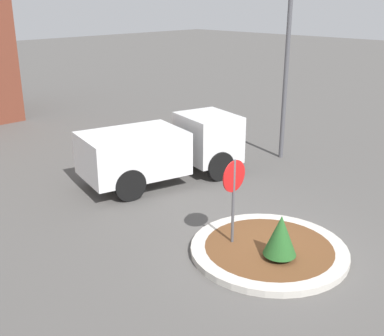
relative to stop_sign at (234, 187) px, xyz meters
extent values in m
plane|color=#514F4C|center=(0.41, -0.79, -1.56)|extent=(120.00, 120.00, 0.00)
cylinder|color=#BCB7AD|center=(0.41, -0.79, -1.48)|extent=(3.70, 3.70, 0.16)
cylinder|color=brown|center=(0.41, -0.79, -1.48)|extent=(3.03, 3.03, 0.16)
cylinder|color=#4C4C51|center=(0.00, 0.00, -0.44)|extent=(0.07, 0.07, 2.24)
cylinder|color=#B71414|center=(0.00, 0.00, 0.28)|extent=(0.76, 0.03, 0.76)
cylinder|color=brown|center=(0.15, -1.25, -1.35)|extent=(0.08, 0.08, 0.10)
cone|color=#235623|center=(0.15, -1.25, -0.83)|extent=(0.75, 0.75, 0.94)
cube|color=silver|center=(3.60, 4.12, -0.35)|extent=(2.10, 2.35, 1.55)
cube|color=silver|center=(0.88, 4.81, -0.45)|extent=(3.54, 2.81, 1.34)
cube|color=black|center=(4.17, 3.98, -0.08)|extent=(0.48, 1.75, 0.54)
cylinder|color=black|center=(3.69, 5.10, -1.07)|extent=(1.01, 0.47, 0.98)
cylinder|color=black|center=(3.21, 3.22, -1.07)|extent=(1.01, 0.47, 0.98)
cylinder|color=black|center=(0.57, 5.89, -1.07)|extent=(1.01, 0.47, 0.98)
cylinder|color=black|center=(0.09, 4.01, -1.07)|extent=(1.01, 0.47, 0.98)
cylinder|color=#4C4C51|center=(6.66, 3.18, 1.36)|extent=(0.16, 0.16, 5.85)
camera|label=1|loc=(-8.03, -6.53, 4.14)|focal=45.00mm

